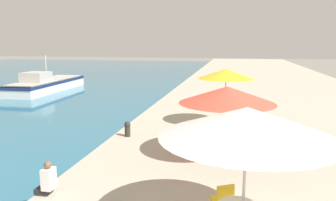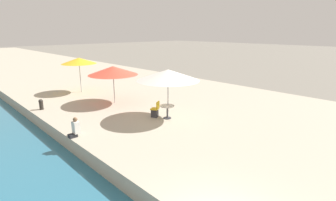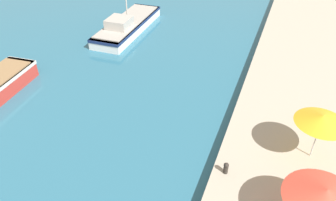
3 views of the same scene
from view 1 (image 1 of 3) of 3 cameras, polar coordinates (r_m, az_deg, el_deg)
quay_promenade at (r=36.22m, az=16.17°, el=2.90°), size 16.00×90.00×0.72m
fishing_boat_mid at (r=33.52m, az=-20.47°, el=2.73°), size 3.22×10.23×3.40m
cafe_umbrella_pink at (r=6.44m, az=13.56°, el=-3.75°), size 3.41×3.41×2.72m
cafe_umbrella_white at (r=11.14m, az=10.26°, el=0.98°), size 3.26×3.26×2.48m
cafe_umbrella_striped at (r=15.67m, az=10.06°, el=4.60°), size 2.65×2.65×2.71m
person_at_quay at (r=9.31m, az=-20.28°, el=-12.84°), size 0.50×0.36×0.92m
mooring_bollard at (r=13.97m, az=-7.08°, el=-4.85°), size 0.26×0.26×0.65m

